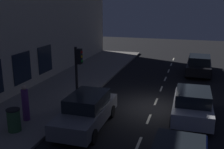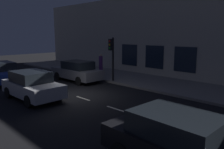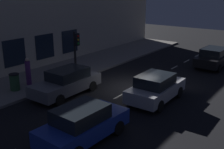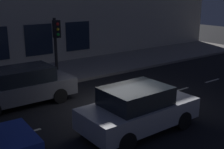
{
  "view_description": "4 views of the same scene",
  "coord_description": "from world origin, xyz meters",
  "px_view_note": "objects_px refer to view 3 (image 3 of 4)",
  "views": [
    {
      "loc": [
        -1.9,
        14.25,
        5.78
      ],
      "look_at": [
        2.68,
        -0.71,
        1.56
      ],
      "focal_mm": 43.05,
      "sensor_mm": 36.0,
      "label": 1
    },
    {
      "loc": [
        -7.62,
        -10.95,
        3.62
      ],
      "look_at": [
        2.67,
        -0.68,
        1.02
      ],
      "focal_mm": 35.97,
      "sensor_mm": 36.0,
      "label": 2
    },
    {
      "loc": [
        -8.89,
        14.27,
        6.2
      ],
      "look_at": [
        0.85,
        1.2,
        1.09
      ],
      "focal_mm": 44.31,
      "sensor_mm": 36.0,
      "label": 3
    },
    {
      "loc": [
        -8.97,
        7.1,
        4.56
      ],
      "look_at": [
        0.39,
        0.23,
        1.32
      ],
      "focal_mm": 46.95,
      "sensor_mm": 36.0,
      "label": 4
    }
  ],
  "objects_px": {
    "parked_car_0": "(83,124)",
    "parked_car_3": "(156,88)",
    "pedestrian_0": "(28,72)",
    "trash_bin": "(15,82)",
    "traffic_light": "(76,47)",
    "parked_car_2": "(67,82)",
    "parked_car_1": "(214,57)"
  },
  "relations": [
    {
      "from": "parked_car_0",
      "to": "parked_car_3",
      "type": "bearing_deg",
      "value": 88.08
    },
    {
      "from": "pedestrian_0",
      "to": "trash_bin",
      "type": "bearing_deg",
      "value": -87.34
    },
    {
      "from": "traffic_light",
      "to": "trash_bin",
      "type": "height_order",
      "value": "traffic_light"
    },
    {
      "from": "parked_car_2",
      "to": "pedestrian_0",
      "type": "height_order",
      "value": "pedestrian_0"
    },
    {
      "from": "traffic_light",
      "to": "parked_car_2",
      "type": "relative_size",
      "value": 0.72
    },
    {
      "from": "parked_car_3",
      "to": "trash_bin",
      "type": "relative_size",
      "value": 3.96
    },
    {
      "from": "trash_bin",
      "to": "parked_car_0",
      "type": "bearing_deg",
      "value": 166.74
    },
    {
      "from": "parked_car_0",
      "to": "parked_car_1",
      "type": "height_order",
      "value": "same"
    },
    {
      "from": "parked_car_0",
      "to": "trash_bin",
      "type": "distance_m",
      "value": 7.46
    },
    {
      "from": "parked_car_1",
      "to": "trash_bin",
      "type": "bearing_deg",
      "value": -119.36
    },
    {
      "from": "traffic_light",
      "to": "trash_bin",
      "type": "relative_size",
      "value": 3.1
    },
    {
      "from": "traffic_light",
      "to": "parked_car_3",
      "type": "height_order",
      "value": "traffic_light"
    },
    {
      "from": "parked_car_0",
      "to": "pedestrian_0",
      "type": "height_order",
      "value": "pedestrian_0"
    },
    {
      "from": "parked_car_2",
      "to": "traffic_light",
      "type": "bearing_deg",
      "value": -59.49
    },
    {
      "from": "parked_car_0",
      "to": "parked_car_2",
      "type": "relative_size",
      "value": 0.93
    },
    {
      "from": "parked_car_3",
      "to": "pedestrian_0",
      "type": "xyz_separation_m",
      "value": [
        7.8,
        2.83,
        0.2
      ]
    },
    {
      "from": "traffic_light",
      "to": "parked_car_0",
      "type": "distance_m",
      "value": 8.43
    },
    {
      "from": "parked_car_3",
      "to": "trash_bin",
      "type": "height_order",
      "value": "parked_car_3"
    },
    {
      "from": "parked_car_0",
      "to": "trash_bin",
      "type": "xyz_separation_m",
      "value": [
        7.26,
        -1.71,
        -0.11
      ]
    },
    {
      "from": "parked_car_1",
      "to": "parked_car_3",
      "type": "bearing_deg",
      "value": -90.62
    },
    {
      "from": "traffic_light",
      "to": "parked_car_2",
      "type": "height_order",
      "value": "traffic_light"
    },
    {
      "from": "parked_car_0",
      "to": "parked_car_3",
      "type": "relative_size",
      "value": 1.01
    },
    {
      "from": "parked_car_0",
      "to": "parked_car_2",
      "type": "xyz_separation_m",
      "value": [
        4.43,
        -3.39,
        0.0
      ]
    },
    {
      "from": "parked_car_3",
      "to": "pedestrian_0",
      "type": "bearing_deg",
      "value": -160.85
    },
    {
      "from": "parked_car_0",
      "to": "pedestrian_0",
      "type": "relative_size",
      "value": 2.34
    },
    {
      "from": "parked_car_0",
      "to": "parked_car_1",
      "type": "distance_m",
      "value": 15.01
    },
    {
      "from": "parked_car_2",
      "to": "parked_car_0",
      "type": "bearing_deg",
      "value": 141.84
    },
    {
      "from": "traffic_light",
      "to": "parked_car_2",
      "type": "distance_m",
      "value": 3.23
    },
    {
      "from": "parked_car_1",
      "to": "trash_bin",
      "type": "xyz_separation_m",
      "value": [
        8.01,
        13.28,
        -0.11
      ]
    },
    {
      "from": "traffic_light",
      "to": "parked_car_1",
      "type": "relative_size",
      "value": 0.74
    },
    {
      "from": "parked_car_1",
      "to": "parked_car_3",
      "type": "xyz_separation_m",
      "value": [
        0.38,
        9.28,
        -0.0
      ]
    },
    {
      "from": "parked_car_0",
      "to": "parked_car_1",
      "type": "xyz_separation_m",
      "value": [
        -0.75,
        -14.99,
        0.0
      ]
    }
  ]
}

